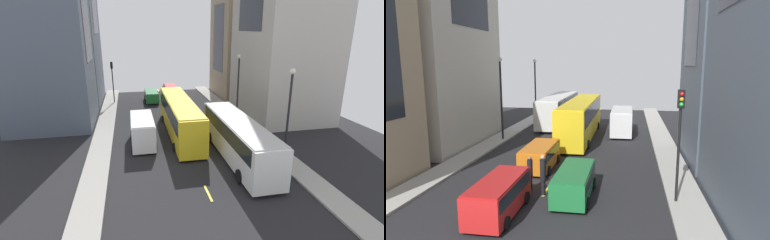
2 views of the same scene
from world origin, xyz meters
TOP-DOWN VIEW (x-y plane):
  - ground_plane at (0.00, 0.00)m, footprint 41.15×41.15m
  - sidewalk_west at (-7.60, 0.00)m, footprint 1.95×44.00m
  - sidewalk_east at (7.60, 0.00)m, footprint 1.95×44.00m
  - lane_stripe_0 at (0.00, -21.00)m, footprint 0.16×2.00m
  - lane_stripe_1 at (0.00, -12.60)m, footprint 0.16×2.00m
  - lane_stripe_2 at (0.00, -4.20)m, footprint 0.16×2.00m
  - lane_stripe_3 at (0.00, 4.20)m, footprint 0.16×2.00m
  - lane_stripe_4 at (0.00, 12.60)m, footprint 0.16×2.00m
  - building_west_0 at (-11.79, -14.92)m, footprint 6.09×9.22m
  - city_bus_white at (-3.78, 7.82)m, footprint 2.80×12.51m
  - streetcar_yellow at (-0.09, 1.04)m, footprint 2.70×13.75m
  - delivery_van_white at (3.78, 2.99)m, footprint 2.25×5.75m
  - car_red_0 at (-1.48, -15.97)m, footprint 1.93×4.49m
  - car_green_1 at (1.71, -13.36)m, footprint 1.95×4.50m
  - car_orange_2 at (-1.45, -8.86)m, footprint 2.05×4.35m
  - pedestrian_walking_far at (-0.92, -12.87)m, footprint 0.31×0.31m
  - pedestrian_crossing_mid at (-0.03, -13.37)m, footprint 0.32×0.32m
  - traffic_light_near_corner at (7.02, -13.42)m, footprint 0.32×0.44m
  - streetlamp_near at (-7.12, 9.53)m, footprint 0.44×0.44m
  - streetlamp_far at (-7.12, -1.47)m, footprint 0.44×0.44m

SIDE VIEW (x-z plane):
  - ground_plane at x=0.00m, z-range 0.00..0.00m
  - lane_stripe_0 at x=0.00m, z-range 0.00..0.01m
  - lane_stripe_1 at x=0.00m, z-range 0.00..0.01m
  - lane_stripe_2 at x=0.00m, z-range 0.00..0.01m
  - lane_stripe_3 at x=0.00m, z-range 0.00..0.01m
  - lane_stripe_4 at x=0.00m, z-range 0.00..0.01m
  - sidewalk_west at x=-7.60m, z-range 0.00..0.15m
  - sidewalk_east at x=7.60m, z-range 0.00..0.15m
  - car_green_1 at x=1.71m, z-range 0.14..1.69m
  - car_orange_2 at x=-1.45m, z-range 0.15..1.78m
  - car_red_0 at x=-1.48m, z-range 0.16..1.90m
  - pedestrian_walking_far at x=-0.92m, z-range 0.06..2.09m
  - pedestrian_crossing_mid at x=-0.03m, z-range 0.09..2.37m
  - delivery_van_white at x=3.78m, z-range 0.23..2.80m
  - city_bus_white at x=-3.78m, z-range 0.33..3.69m
  - streetcar_yellow at x=-0.09m, z-range 0.33..3.92m
  - traffic_light_near_corner at x=7.02m, z-range 1.28..7.02m
  - streetlamp_near at x=-7.12m, z-range 0.96..8.47m
  - streetlamp_far at x=-7.12m, z-range 0.96..8.52m
  - building_west_0 at x=-11.79m, z-range 0.00..17.63m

